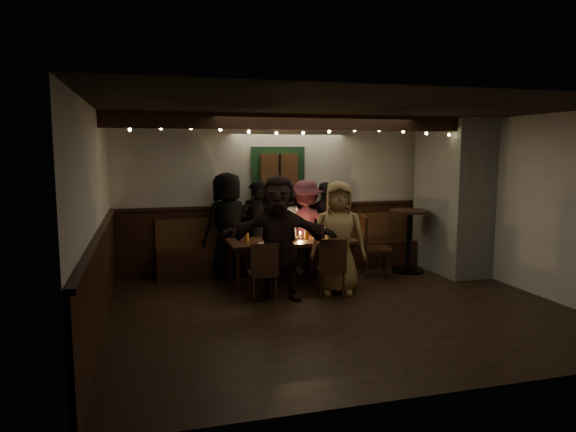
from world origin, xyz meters
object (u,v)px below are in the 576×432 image
object	(u,v)px
chair_near_right	(332,265)
high_top	(409,233)
person_e	(326,226)
person_f	(279,238)
chair_end	(370,243)
chair_near_left	(263,269)
person_d	(306,227)
person_c	(282,228)
dining_table	(291,243)
person_b	(257,228)
person_a	(227,225)
person_g	(338,237)

from	to	relation	value
chair_near_right	high_top	xyz separation A→B (m)	(1.83, 1.14, 0.19)
person_e	person_f	bearing A→B (deg)	34.05
chair_end	chair_near_left	bearing A→B (deg)	-155.21
high_top	person_d	bearing A→B (deg)	166.04
person_c	person_f	world-z (taller)	person_f
dining_table	person_c	bearing A→B (deg)	87.68
person_b	person_c	xyz separation A→B (m)	(0.42, -0.07, -0.02)
chair_near_left	person_a	distance (m)	1.63
chair_near_right	person_f	size ratio (longest dim) A/B	0.49
chair_end	person_b	bearing A→B (deg)	159.75
dining_table	person_g	distance (m)	0.87
person_d	person_c	bearing A→B (deg)	14.03
dining_table	person_f	bearing A→B (deg)	-118.18
high_top	person_c	xyz separation A→B (m)	(-2.14, 0.43, 0.10)
dining_table	person_c	size ratio (longest dim) A/B	1.26
chair_near_right	person_e	distance (m)	1.75
chair_near_right	person_d	bearing A→B (deg)	86.28
high_top	person_g	distance (m)	1.89
person_c	person_f	bearing A→B (deg)	85.49
dining_table	person_b	bearing A→B (deg)	118.07
chair_near_right	person_c	bearing A→B (deg)	101.16
dining_table	person_d	distance (m)	0.81
high_top	person_c	bearing A→B (deg)	168.55
high_top	person_f	distance (m)	2.75
chair_end	person_d	xyz separation A→B (m)	(-0.94, 0.58, 0.22)
high_top	person_d	distance (m)	1.78
person_d	person_f	distance (m)	1.64
person_e	person_f	size ratio (longest dim) A/B	0.88
dining_table	chair_end	size ratio (longest dim) A/B	1.93
person_a	person_f	size ratio (longest dim) A/B	0.99
person_b	person_f	size ratio (longest dim) A/B	0.91
chair_near_right	chair_end	world-z (taller)	chair_end
person_b	person_g	bearing A→B (deg)	123.94
person_b	person_g	distance (m)	1.68
high_top	person_a	bearing A→B (deg)	171.09
person_d	chair_near_left	bearing A→B (deg)	68.99
dining_table	high_top	size ratio (longest dim) A/B	1.83
chair_near_left	person_b	world-z (taller)	person_b
person_a	person_g	world-z (taller)	person_a
high_top	person_g	bearing A→B (deg)	-151.06
dining_table	person_e	size ratio (longest dim) A/B	1.27
person_f	high_top	bearing A→B (deg)	38.11
high_top	person_b	world-z (taller)	person_b
chair_near_left	dining_table	bearing A→B (deg)	52.98
person_f	person_e	bearing A→B (deg)	67.44
chair_near_left	person_d	xyz separation A→B (m)	(1.08, 1.51, 0.32)
person_a	person_b	world-z (taller)	person_a
chair_near_left	high_top	bearing A→B (deg)	21.06
person_e	chair_near_left	bearing A→B (deg)	30.93
high_top	person_b	xyz separation A→B (m)	(-2.56, 0.50, 0.12)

